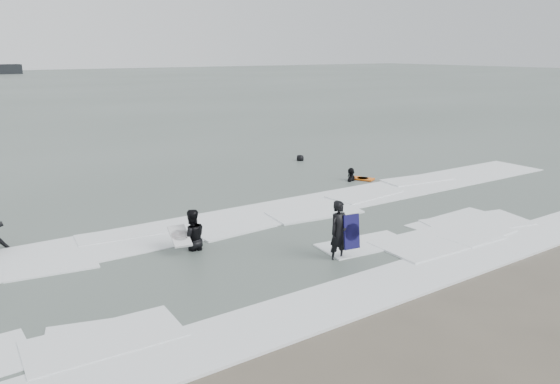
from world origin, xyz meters
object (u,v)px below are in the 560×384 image
surfer_centre (338,261)px  surfer_right_near (351,182)px  surfer_right_far (300,162)px  surfer_wading (192,251)px

surfer_centre → surfer_right_near: bearing=44.3°
surfer_right_near → surfer_right_far: (0.71, 4.84, 0.00)m
surfer_wading → surfer_right_far: size_ratio=1.19×
surfer_centre → surfer_right_near: (6.48, 6.93, 0.00)m
surfer_wading → surfer_right_near: (9.50, 3.96, 0.00)m
surfer_right_near → surfer_right_far: bearing=-130.1°
surfer_centre → surfer_wading: 4.24m
surfer_centre → surfer_right_far: surfer_centre is taller
surfer_right_far → surfer_right_near: bearing=38.6°
surfer_right_near → surfer_right_far: size_ratio=1.18×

